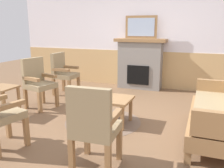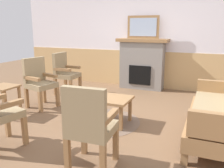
# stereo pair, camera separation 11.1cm
# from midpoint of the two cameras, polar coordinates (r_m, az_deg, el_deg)

# --- Properties ---
(ground_plane) EXTENTS (14.00, 14.00, 0.00)m
(ground_plane) POSITION_cam_midpoint_polar(r_m,az_deg,el_deg) (4.25, -1.08, -8.26)
(ground_plane) COLOR brown
(wall_back) EXTENTS (7.20, 0.14, 2.70)m
(wall_back) POSITION_cam_midpoint_polar(r_m,az_deg,el_deg) (6.41, 8.42, 10.98)
(wall_back) COLOR white
(wall_back) RESTS_ON ground_plane
(fireplace) EXTENTS (1.30, 0.44, 1.28)m
(fireplace) POSITION_cam_midpoint_polar(r_m,az_deg,el_deg) (6.23, 7.64, 4.86)
(fireplace) COLOR gray
(fireplace) RESTS_ON ground_plane
(framed_picture) EXTENTS (0.80, 0.04, 0.56)m
(framed_picture) POSITION_cam_midpoint_polar(r_m,az_deg,el_deg) (6.17, 7.90, 13.22)
(framed_picture) COLOR olive
(framed_picture) RESTS_ON fireplace
(couch) EXTENTS (0.70, 1.80, 0.98)m
(couch) POSITION_cam_midpoint_polar(r_m,az_deg,el_deg) (3.71, 24.84, -6.30)
(couch) COLOR olive
(couch) RESTS_ON ground_plane
(coffee_table) EXTENTS (0.96, 0.56, 0.44)m
(coffee_table) POSITION_cam_midpoint_polar(r_m,az_deg,el_deg) (4.00, -1.59, -3.77)
(coffee_table) COLOR olive
(coffee_table) RESTS_ON ground_plane
(round_rug) EXTENTS (1.28, 1.28, 0.01)m
(round_rug) POSITION_cam_midpoint_polar(r_m,az_deg,el_deg) (4.13, -1.55, -8.85)
(round_rug) COLOR brown
(round_rug) RESTS_ON ground_plane
(book_on_table) EXTENTS (0.26, 0.22, 0.03)m
(book_on_table) POSITION_cam_midpoint_polar(r_m,az_deg,el_deg) (3.97, -3.61, -2.89)
(book_on_table) COLOR navy
(book_on_table) RESTS_ON coffee_table
(armchair_near_fireplace) EXTENTS (0.58, 0.58, 0.98)m
(armchair_near_fireplace) POSITION_cam_midpoint_polar(r_m,az_deg,el_deg) (4.94, -16.36, 0.85)
(armchair_near_fireplace) COLOR olive
(armchair_near_fireplace) RESTS_ON ground_plane
(armchair_by_window_left) EXTENTS (0.48, 0.48, 0.98)m
(armchair_by_window_left) POSITION_cam_midpoint_polar(r_m,az_deg,el_deg) (5.79, -10.59, 2.95)
(armchair_by_window_left) COLOR olive
(armchair_by_window_left) RESTS_ON ground_plane
(armchair_front_center) EXTENTS (0.51, 0.51, 0.98)m
(armchair_front_center) POSITION_cam_midpoint_polar(r_m,az_deg,el_deg) (2.66, -4.18, -9.44)
(armchair_front_center) COLOR olive
(armchair_front_center) RESTS_ON ground_plane
(side_table) EXTENTS (0.44, 0.44, 0.55)m
(side_table) POSITION_cam_midpoint_polar(r_m,az_deg,el_deg) (4.66, -23.69, -1.83)
(side_table) COLOR olive
(side_table) RESTS_ON ground_plane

